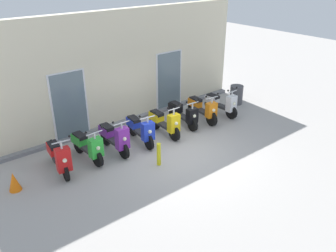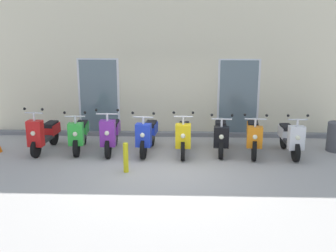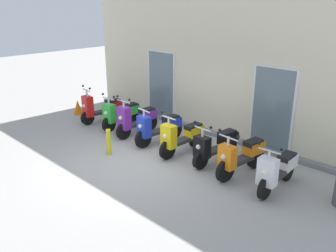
{
  "view_description": "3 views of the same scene",
  "coord_description": "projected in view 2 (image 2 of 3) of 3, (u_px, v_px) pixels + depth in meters",
  "views": [
    {
      "loc": [
        -6.13,
        -7.16,
        5.4
      ],
      "look_at": [
        0.04,
        0.45,
        0.72
      ],
      "focal_mm": 37.25,
      "sensor_mm": 36.0,
      "label": 1
    },
    {
      "loc": [
        0.43,
        -9.6,
        3.58
      ],
      "look_at": [
        0.07,
        0.74,
        0.85
      ],
      "focal_mm": 46.03,
      "sensor_mm": 36.0,
      "label": 2
    },
    {
      "loc": [
        6.31,
        -5.38,
        3.9
      ],
      "look_at": [
        0.23,
        0.86,
        0.79
      ],
      "focal_mm": 38.08,
      "sensor_mm": 36.0,
      "label": 3
    }
  ],
  "objects": [
    {
      "name": "ground_plane",
      "position": [
        164.0,
        169.0,
        10.21
      ],
      "size": [
        40.0,
        40.0,
        0.0
      ],
      "primitive_type": "plane",
      "color": "#A8A39E"
    },
    {
      "name": "storefront_facade",
      "position": [
        168.0,
        71.0,
        12.66
      ],
      "size": [
        10.35,
        0.5,
        3.97
      ],
      "color": "beige",
      "rests_on": "ground_plane"
    },
    {
      "name": "scooter_red",
      "position": [
        44.0,
        134.0,
        11.37
      ],
      "size": [
        0.57,
        1.58,
        1.29
      ],
      "color": "black",
      "rests_on": "ground_plane"
    },
    {
      "name": "scooter_green",
      "position": [
        79.0,
        134.0,
        11.45
      ],
      "size": [
        0.58,
        1.55,
        1.19
      ],
      "color": "black",
      "rests_on": "ground_plane"
    },
    {
      "name": "scooter_purple",
      "position": [
        111.0,
        134.0,
        11.3
      ],
      "size": [
        0.61,
        1.58,
        1.28
      ],
      "color": "black",
      "rests_on": "ground_plane"
    },
    {
      "name": "scooter_blue",
      "position": [
        148.0,
        135.0,
        11.27
      ],
      "size": [
        0.59,
        1.64,
        1.21
      ],
      "color": "black",
      "rests_on": "ground_plane"
    },
    {
      "name": "scooter_yellow",
      "position": [
        184.0,
        136.0,
        11.18
      ],
      "size": [
        0.54,
        1.63,
        1.25
      ],
      "color": "black",
      "rests_on": "ground_plane"
    },
    {
      "name": "scooter_black",
      "position": [
        221.0,
        135.0,
        11.33
      ],
      "size": [
        0.57,
        1.58,
        1.15
      ],
      "color": "black",
      "rests_on": "ground_plane"
    },
    {
      "name": "scooter_orange",
      "position": [
        253.0,
        136.0,
        11.17
      ],
      "size": [
        0.59,
        1.63,
        1.19
      ],
      "color": "black",
      "rests_on": "ground_plane"
    },
    {
      "name": "scooter_white",
      "position": [
        290.0,
        138.0,
        11.09
      ],
      "size": [
        0.55,
        1.58,
        1.2
      ],
      "color": "black",
      "rests_on": "ground_plane"
    },
    {
      "name": "curb_bollard",
      "position": [
        126.0,
        158.0,
        9.91
      ],
      "size": [
        0.12,
        0.12,
        0.7
      ],
      "primitive_type": "cylinder",
      "color": "yellow",
      "rests_on": "ground_plane"
    }
  ]
}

